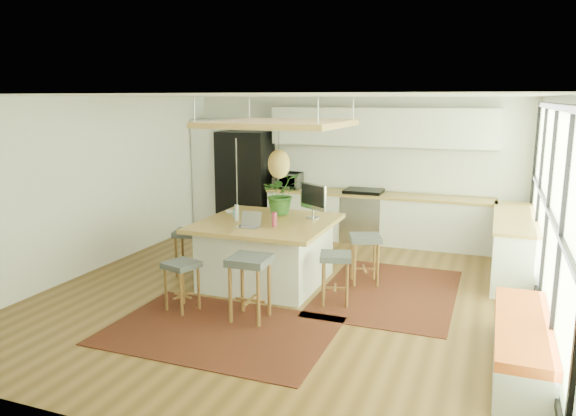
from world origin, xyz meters
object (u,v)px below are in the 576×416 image
at_px(stool_near_right, 250,292).
at_px(laptop, 248,219).
at_px(stool_near_left, 182,284).
at_px(island, 267,252).
at_px(stool_right_front, 335,278).
at_px(stool_left_side, 189,252).
at_px(island_plant, 281,198).
at_px(fridge, 246,186).
at_px(stool_right_back, 365,260).
at_px(monitor, 313,201).
at_px(microwave, 287,178).

bearing_deg(stool_near_right, laptop, 115.73).
distance_m(stool_near_left, stool_near_right, 0.93).
relative_size(island, stool_right_front, 2.72).
height_order(stool_left_side, island_plant, island_plant).
xyz_separation_m(stool_right_front, laptop, (-1.24, -0.01, 0.70)).
distance_m(island, stool_near_left, 1.50).
xyz_separation_m(fridge, stool_right_back, (3.04, -2.41, -0.57)).
xyz_separation_m(stool_near_right, stool_right_back, (1.00, 1.80, 0.00)).
distance_m(island, stool_right_front, 1.25).
bearing_deg(stool_near_left, island_plant, 72.57).
xyz_separation_m(island, stool_near_left, (-0.58, -1.38, -0.11)).
relative_size(stool_near_right, stool_left_side, 1.14).
bearing_deg(stool_right_back, stool_near_right, -119.08).
xyz_separation_m(fridge, island_plant, (1.71, -2.34, 0.25)).
bearing_deg(island_plant, monitor, -10.30).
relative_size(stool_right_front, island_plant, 1.06).
bearing_deg(stool_right_back, monitor, -177.73).
relative_size(stool_near_left, stool_right_front, 0.95).
bearing_deg(island, microwave, 105.37).
distance_m(fridge, stool_right_back, 3.92).
distance_m(stool_near_left, island_plant, 2.17).
relative_size(stool_left_side, island_plant, 1.09).
height_order(stool_right_front, microwave, microwave).
relative_size(fridge, monitor, 3.58).
xyz_separation_m(fridge, stool_left_side, (0.43, -2.95, -0.57)).
distance_m(stool_near_left, laptop, 1.26).
distance_m(stool_right_front, microwave, 3.96).
bearing_deg(stool_left_side, stool_near_left, -62.51).
bearing_deg(stool_right_front, stool_near_right, -132.40).
height_order(stool_near_right, stool_right_front, stool_near_right).
height_order(stool_left_side, microwave, microwave).
distance_m(stool_near_right, island_plant, 2.07).
xyz_separation_m(stool_left_side, monitor, (1.82, 0.51, 0.83)).
height_order(fridge, stool_near_right, fridge).
bearing_deg(fridge, island_plant, -54.20).
relative_size(laptop, monitor, 0.56).
bearing_deg(monitor, stool_near_right, -64.33).
bearing_deg(microwave, stool_left_side, -98.90).
relative_size(island, stool_right_back, 2.53).
bearing_deg(laptop, island_plant, 84.02).
height_order(stool_right_back, stool_left_side, stool_right_back).
height_order(monitor, microwave, monitor).
height_order(stool_near_right, island_plant, island_plant).
bearing_deg(fridge, island, -59.84).
distance_m(stool_near_left, microwave, 4.36).
distance_m(fridge, island_plant, 2.91).
height_order(stool_near_left, stool_right_back, stool_right_back).
xyz_separation_m(stool_right_back, stool_left_side, (-2.61, -0.54, 0.00)).
bearing_deg(monitor, island_plant, -157.77).
height_order(fridge, laptop, fridge).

